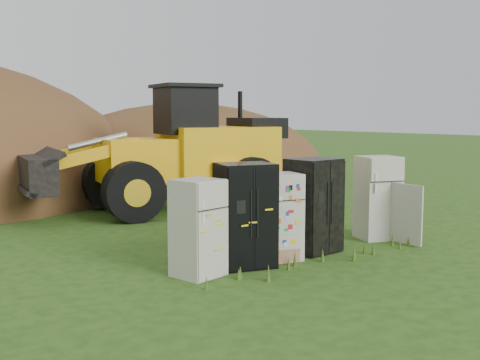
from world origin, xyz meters
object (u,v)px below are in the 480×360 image
(fridge_sticker, at_px, (279,217))
(fridge_dark_mid, at_px, (313,206))
(wheel_loader, at_px, (155,149))
(fridge_open_door, at_px, (378,198))
(fridge_black_side, at_px, (245,215))
(fridge_leftmost, at_px, (198,228))

(fridge_sticker, relative_size, fridge_dark_mid, 0.88)
(fridge_sticker, bearing_deg, wheel_loader, 97.66)
(fridge_dark_mid, height_order, fridge_open_door, fridge_dark_mid)
(wheel_loader, bearing_deg, fridge_black_side, -94.63)
(fridge_open_door, height_order, wheel_loader, wheel_loader)
(fridge_sticker, relative_size, wheel_loader, 0.22)
(fridge_sticker, height_order, fridge_open_door, fridge_open_door)
(wheel_loader, bearing_deg, fridge_leftmost, -103.14)
(fridge_black_side, distance_m, fridge_sticker, 0.83)
(fridge_open_door, distance_m, wheel_loader, 6.56)
(fridge_dark_mid, bearing_deg, wheel_loader, 87.36)
(fridge_leftmost, height_order, fridge_dark_mid, fridge_dark_mid)
(fridge_leftmost, relative_size, fridge_open_door, 0.91)
(fridge_leftmost, bearing_deg, fridge_black_side, -9.87)
(fridge_leftmost, xyz_separation_m, wheel_loader, (2.96, 6.19, 0.96))
(fridge_sticker, bearing_deg, fridge_black_side, -164.68)
(fridge_sticker, bearing_deg, fridge_open_door, 18.18)
(fridge_sticker, distance_m, fridge_open_door, 3.06)
(fridge_sticker, height_order, fridge_dark_mid, fridge_dark_mid)
(wheel_loader, bearing_deg, fridge_dark_mid, -78.52)
(fridge_black_side, height_order, fridge_dark_mid, fridge_black_side)
(fridge_dark_mid, bearing_deg, fridge_sticker, -179.27)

